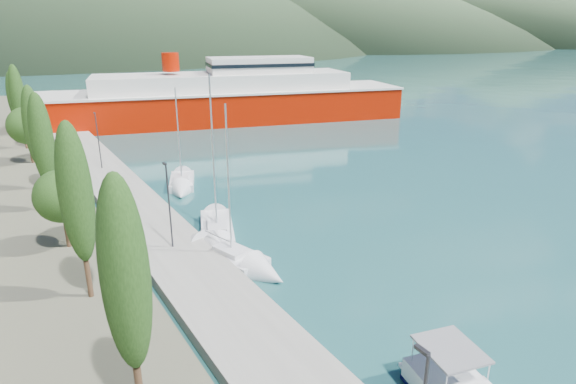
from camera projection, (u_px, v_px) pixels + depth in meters
ground at (70, 90)px, 123.05m from camera, size 1400.00×1400.00×0.00m
quay at (132, 205)px, 42.93m from camera, size 5.00×88.00×0.80m
tree_row at (37, 139)px, 43.25m from camera, size 4.17×63.60×10.46m
lamp_posts at (169, 202)px, 32.91m from camera, size 0.15×46.76×6.06m
sailboat_near at (248, 265)px, 32.27m from camera, size 4.65×8.67×11.94m
sailboat_mid at (218, 241)px, 35.82m from camera, size 5.63×9.47×13.28m
sailboat_far at (182, 187)px, 47.80m from camera, size 4.93×7.74×10.87m
ferry at (226, 100)px, 81.44m from camera, size 62.06×28.32×12.08m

